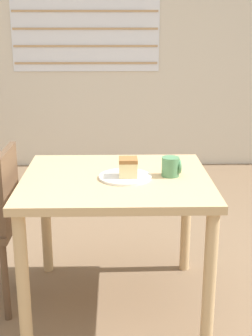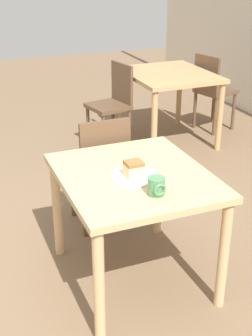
# 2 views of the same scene
# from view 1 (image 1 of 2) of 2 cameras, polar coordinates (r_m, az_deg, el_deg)

# --- Properties ---
(wall_back) EXTENTS (10.00, 0.09, 2.80)m
(wall_back) POSITION_cam_1_polar(r_m,az_deg,el_deg) (4.93, -0.42, 16.37)
(wall_back) COLOR beige
(wall_back) RESTS_ON ground_plane
(dining_table_near) EXTENTS (0.95, 0.83, 0.73)m
(dining_table_near) POSITION_cam_1_polar(r_m,az_deg,el_deg) (2.40, -1.22, -3.51)
(dining_table_near) COLOR tan
(dining_table_near) RESTS_ON ground_plane
(plate) EXTENTS (0.27, 0.27, 0.01)m
(plate) POSITION_cam_1_polar(r_m,az_deg,el_deg) (2.34, -0.10, -1.08)
(plate) COLOR white
(plate) RESTS_ON dining_table_near
(cake_slice) EXTENTS (0.09, 0.10, 0.09)m
(cake_slice) POSITION_cam_1_polar(r_m,az_deg,el_deg) (2.32, 0.26, 0.11)
(cake_slice) COLOR beige
(cake_slice) RESTS_ON plate
(coffee_mug) EXTENTS (0.10, 0.09, 0.10)m
(coffee_mug) POSITION_cam_1_polar(r_m,az_deg,el_deg) (2.37, 5.55, 0.17)
(coffee_mug) COLOR #4C8456
(coffee_mug) RESTS_ON dining_table_near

